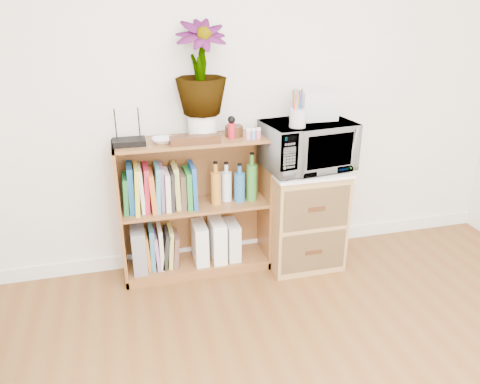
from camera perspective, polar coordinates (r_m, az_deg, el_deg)
name	(u,v)px	position (r m, az deg, el deg)	size (l,w,h in m)	color
skirting_board	(240,246)	(3.54, 0.02, -6.65)	(4.00, 0.02, 0.10)	white
bookshelf	(195,207)	(3.16, -5.49, -1.89)	(1.00, 0.30, 0.95)	brown
wicker_unit	(303,217)	(3.33, 7.64, -3.00)	(0.50, 0.45, 0.70)	#9E7542
microwave	(307,145)	(3.13, 8.20, 5.64)	(0.57, 0.39, 0.31)	silver
pen_cup	(298,118)	(2.95, 7.04, 8.94)	(0.10, 0.10, 0.11)	silver
small_appliance	(316,104)	(3.17, 9.26, 10.50)	(0.24, 0.20, 0.19)	silver
router	(129,142)	(2.94, -13.36, 5.95)	(0.20, 0.13, 0.04)	black
white_bowl	(162,140)	(2.94, -9.43, 6.22)	(0.13, 0.13, 0.03)	silver
plant_pot	(202,126)	(3.00, -4.60, 8.02)	(0.18, 0.18, 0.15)	white
potted_plant	(201,68)	(2.93, -4.82, 14.79)	(0.31, 0.31, 0.56)	#317C39
trinket_box	(195,140)	(2.89, -5.47, 6.34)	(0.31, 0.08, 0.05)	#38210F
kokeshi_doll	(231,131)	(2.99, -1.05, 7.47)	(0.04, 0.04, 0.10)	red
wooden_bowl	(234,131)	(3.05, -0.74, 7.46)	(0.12, 0.12, 0.07)	#3B2010
paint_jars	(253,135)	(2.98, 1.64, 6.96)	(0.10, 0.04, 0.05)	pink
file_box	(139,248)	(3.25, -12.25, -6.65)	(0.09, 0.24, 0.30)	gray
magazine_holder_left	(200,242)	(3.27, -4.92, -6.14)	(0.09, 0.22, 0.28)	white
magazine_holder_mid	(217,239)	(3.29, -2.80, -5.78)	(0.09, 0.24, 0.30)	white
magazine_holder_right	(232,239)	(3.32, -0.99, -5.79)	(0.08, 0.21, 0.27)	silver
cookbooks	(159,188)	(3.07, -9.90, 0.45)	(0.47, 0.20, 0.31)	#1B662C
liquor_bottles	(238,180)	(3.15, -0.19, 1.48)	(0.39, 0.07, 0.32)	#C37824
lower_books	(161,248)	(3.26, -9.59, -6.69)	(0.23, 0.19, 0.30)	#C07022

